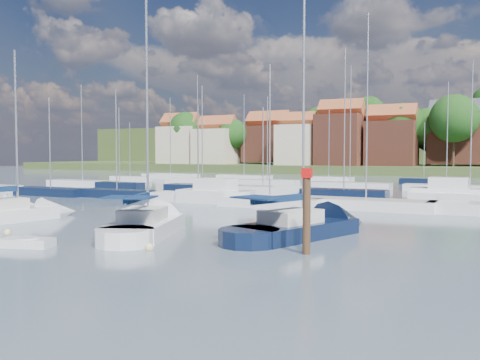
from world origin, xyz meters
The scene contains 11 objects.
ground centered at (0.00, 40.00, 0.00)m, with size 260.00×260.00×0.00m, color #46525F.
sailboat_left centered at (-11.26, 3.62, 0.37)m, with size 4.14×9.35×12.43m.
sailboat_centre centered at (-0.27, 3.22, 0.35)m, with size 6.66×11.65×15.38m.
sailboat_navy centered at (8.63, 6.19, 0.35)m, with size 6.72×12.11×16.25m.
tender centered at (-2.67, -3.84, 0.21)m, with size 2.75×1.82×0.55m.
timber_piling centered at (10.23, 0.50, 0.93)m, with size 0.40×0.40×6.17m.
buoy_c centered at (-6.81, -1.50, 0.00)m, with size 0.45×0.45×0.45m, color beige.
buoy_d centered at (3.14, -1.76, 0.00)m, with size 0.45×0.45×0.45m, color beige.
buoy_e centered at (5.41, 6.90, 0.00)m, with size 0.51×0.51×0.51m, color #D85914.
marina_field centered at (1.91, 35.15, 0.43)m, with size 79.62×41.41×15.93m.
far_shore_town centered at (2.23, 132.67, 4.61)m, with size 212.46×90.00×22.27m.
Camera 1 is at (18.25, -22.43, 4.65)m, focal length 40.00 mm.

